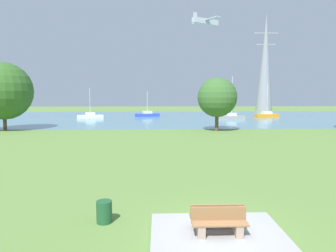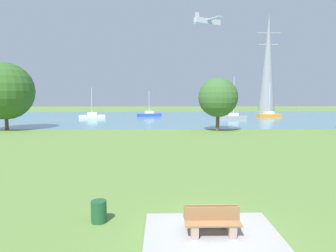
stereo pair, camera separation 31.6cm
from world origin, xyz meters
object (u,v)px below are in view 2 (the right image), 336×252
bench_facing_water (210,218)px  electricity_pylon (268,63)px  tree_east_far (5,91)px  tree_mid_shore (218,97)px  light_aircraft (207,21)px  sailboat_white (92,116)px  sailboat_blue (149,114)px  bench_facing_inland (213,225)px  sailboat_orange (269,115)px  sailboat_gray (233,117)px  litter_bin (99,211)px

bench_facing_water → electricity_pylon: electricity_pylon is taller
bench_facing_water → tree_east_far: tree_east_far is taller
bench_facing_water → tree_mid_shore: bearing=79.1°
tree_mid_shore → light_aircraft: size_ratio=0.85×
electricity_pylon → light_aircraft: size_ratio=3.31×
sailboat_white → sailboat_blue: size_ratio=1.11×
bench_facing_water → light_aircraft: bearing=81.9°
bench_facing_inland → sailboat_orange: (19.71, 50.82, -0.01)m
sailboat_orange → sailboat_blue: bearing=175.3°
bench_facing_water → bench_facing_inland: 0.54m
sailboat_white → sailboat_orange: (34.45, 2.25, 0.01)m
bench_facing_water → sailboat_orange: bearing=68.6°
sailboat_blue → bench_facing_inland: bearing=-85.5°
sailboat_gray → light_aircraft: light_aircraft is taller
tree_mid_shore → light_aircraft: light_aircraft is taller
sailboat_white → electricity_pylon: (41.73, 25.04, 12.52)m
sailboat_gray → sailboat_white: bearing=174.3°
sailboat_gray → light_aircraft: size_ratio=0.98×
sailboat_gray → bench_facing_inland: bearing=-104.0°
light_aircraft → sailboat_orange: bearing=-30.1°
bench_facing_water → light_aircraft: light_aircraft is taller
litter_bin → tree_east_far: tree_east_far is taller
electricity_pylon → bench_facing_inland: bearing=-110.1°
sailboat_white → tree_mid_shore: bearing=-45.1°
sailboat_blue → light_aircraft: light_aircraft is taller
bench_facing_water → sailboat_blue: size_ratio=0.35×
bench_facing_water → sailboat_orange: size_ratio=0.27×
sailboat_white → tree_mid_shore: tree_mid_shore is taller
sailboat_orange → light_aircraft: bearing=149.9°
bench_facing_water → sailboat_blue: sailboat_blue is taller
tree_mid_shore → sailboat_orange: bearing=57.4°
bench_facing_inland → sailboat_gray: 47.36m
bench_facing_inland → electricity_pylon: size_ratio=0.07×
electricity_pylon → sailboat_white: bearing=-149.0°
bench_facing_inland → light_aircraft: (8.15, 57.52, 19.53)m
sailboat_orange → tree_east_far: 46.35m
sailboat_white → sailboat_gray: (26.20, -2.61, 0.02)m
light_aircraft → tree_mid_shore: bearing=-95.5°
bench_facing_water → sailboat_white: (-14.74, 48.02, -0.02)m
bench_facing_water → bench_facing_inland: same height
bench_facing_inland → sailboat_orange: size_ratio=0.27×
tree_east_far → tree_mid_shore: size_ratio=1.30×
bench_facing_water → sailboat_white: bearing=107.1°
sailboat_white → tree_east_far: size_ratio=0.66×
light_aircraft → tree_east_far: bearing=-137.2°
electricity_pylon → sailboat_blue: bearing=-146.2°
electricity_pylon → light_aircraft: (-18.84, -16.09, 7.03)m
sailboat_gray → light_aircraft: (-3.31, 11.57, 19.52)m
sailboat_blue → tree_mid_shore: tree_mid_shore is taller
bench_facing_water → sailboat_white: 50.24m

